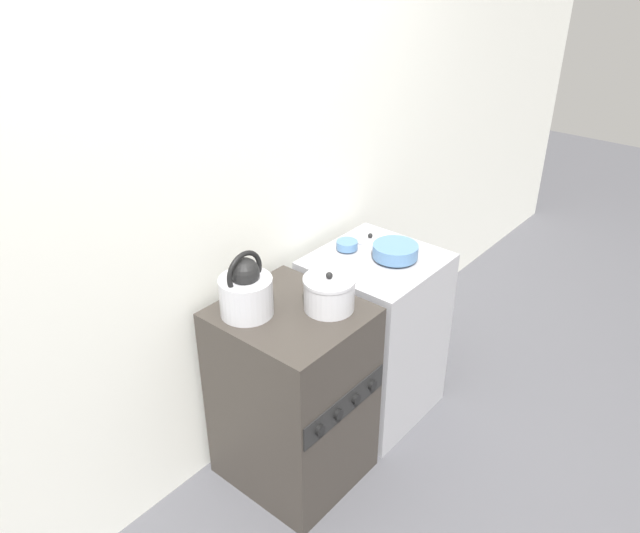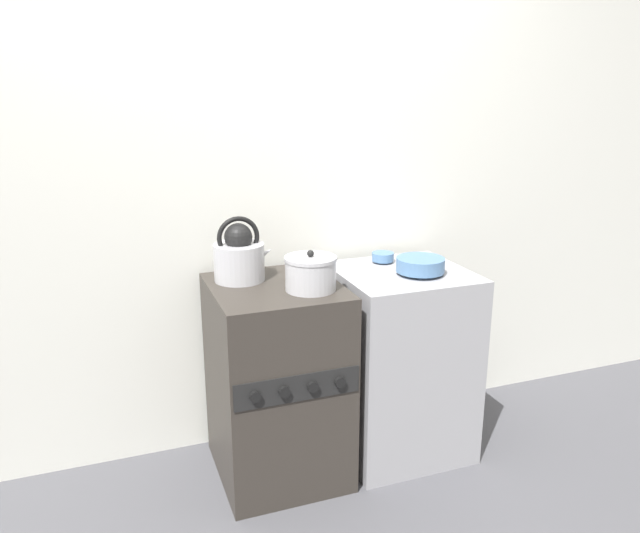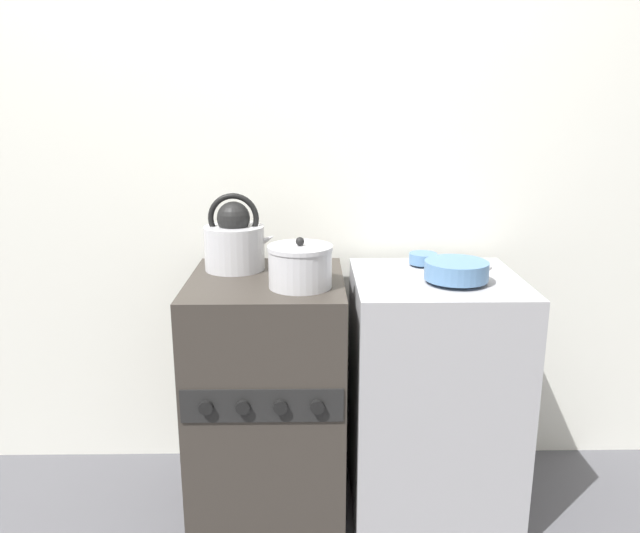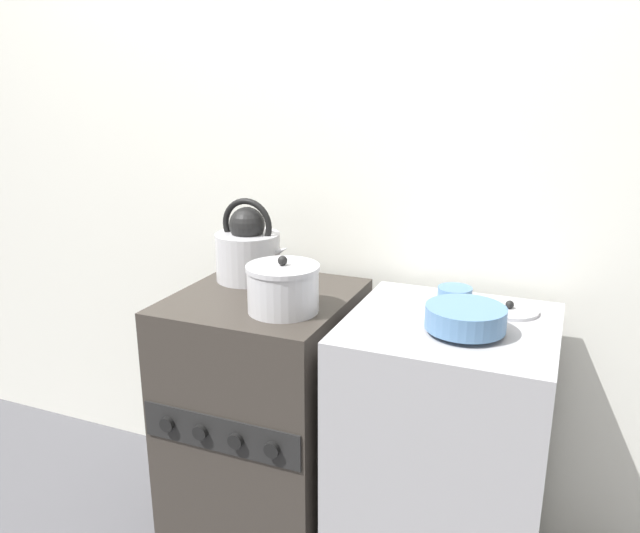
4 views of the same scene
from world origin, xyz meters
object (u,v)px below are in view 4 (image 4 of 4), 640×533
Objects in this scene: loose_pot_lid at (509,310)px; small_ceramic_bowl at (455,294)px; kettle at (248,249)px; stove at (266,419)px; cooking_pot at (283,288)px; enamel_bowl at (465,318)px.

small_ceramic_bowl is at bearing 173.13° from loose_pot_lid.
small_ceramic_bowl is 0.16m from loose_pot_lid.
kettle is 0.68m from small_ceramic_bowl.
cooking_pot is (0.12, -0.10, 0.50)m from stove.
kettle is 1.30× the size of cooking_pot.
cooking_pot is (0.24, -0.23, -0.03)m from kettle.
small_ceramic_bowl is 0.62× the size of loose_pot_lid.
stove is 0.52m from cooking_pot.
cooking_pot is at bearing -177.10° from enamel_bowl.
kettle is 0.78m from enamel_bowl.
loose_pot_lid is (0.16, -0.02, -0.02)m from small_ceramic_bowl.
cooking_pot is 0.51m from enamel_bowl.
loose_pot_lid is at bearing 0.37° from kettle.
stove is 0.79m from enamel_bowl.
enamel_bowl is at bearing -113.72° from loose_pot_lid.
stove is 0.74m from small_ceramic_bowl.
small_ceramic_bowl reaches higher than loose_pot_lid.
small_ceramic_bowl is at bearing 29.58° from cooking_pot.
stove is at bearing -169.71° from loose_pot_lid.
enamel_bowl is 2.07× the size of small_ceramic_bowl.
kettle is 0.33m from cooking_pot.
small_ceramic_bowl is (0.56, 0.15, 0.46)m from stove.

